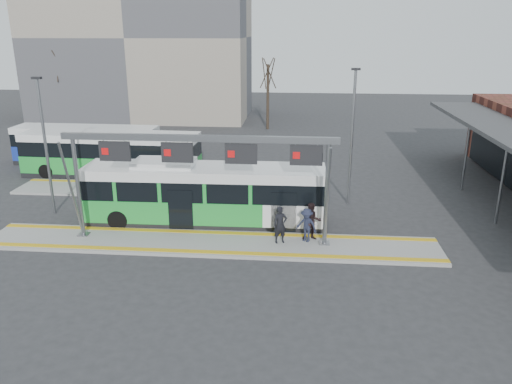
# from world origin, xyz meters

# --- Properties ---
(ground) EXTENTS (120.00, 120.00, 0.00)m
(ground) POSITION_xyz_m (0.00, 0.00, 0.00)
(ground) COLOR #2D2D30
(ground) RESTS_ON ground
(platform_main) EXTENTS (22.00, 3.00, 0.15)m
(platform_main) POSITION_xyz_m (0.00, 0.00, 0.07)
(platform_main) COLOR gray
(platform_main) RESTS_ON ground
(platform_second) EXTENTS (20.00, 3.00, 0.15)m
(platform_second) POSITION_xyz_m (-4.00, 8.00, 0.07)
(platform_second) COLOR gray
(platform_second) RESTS_ON ground
(tactile_main) EXTENTS (22.00, 2.65, 0.02)m
(tactile_main) POSITION_xyz_m (0.00, 0.00, 0.16)
(tactile_main) COLOR gold
(tactile_main) RESTS_ON platform_main
(tactile_second) EXTENTS (20.00, 0.35, 0.02)m
(tactile_second) POSITION_xyz_m (-4.00, 9.15, 0.16)
(tactile_second) COLOR gold
(tactile_second) RESTS_ON platform_second
(gantry) EXTENTS (13.00, 1.68, 5.20)m
(gantry) POSITION_xyz_m (-0.35, 0.25, 4.30)
(gantry) COLOR slate
(gantry) RESTS_ON platform_main
(apartment_block) EXTENTS (24.50, 12.50, 18.40)m
(apartment_block) POSITION_xyz_m (-14.00, 36.00, 9.21)
(apartment_block) COLOR gray
(apartment_block) RESTS_ON ground
(hero_bus) EXTENTS (12.66, 2.87, 3.47)m
(hero_bus) POSITION_xyz_m (-0.78, 2.80, 1.59)
(hero_bus) COLOR black
(hero_bus) RESTS_ON ground
(bg_bus_green) EXTENTS (12.48, 3.04, 3.10)m
(bg_bus_green) POSITION_xyz_m (-8.98, 11.13, 1.53)
(bg_bus_green) COLOR black
(bg_bus_green) RESTS_ON ground
(bg_bus_blue) EXTENTS (11.01, 2.63, 2.86)m
(bg_bus_blue) POSITION_xyz_m (-12.15, 14.39, 1.41)
(bg_bus_blue) COLOR black
(bg_bus_blue) RESTS_ON ground
(passenger_a) EXTENTS (0.78, 0.64, 1.83)m
(passenger_a) POSITION_xyz_m (3.37, 0.23, 1.07)
(passenger_a) COLOR black
(passenger_a) RESTS_ON platform_main
(passenger_b) EXTENTS (1.00, 0.83, 1.88)m
(passenger_b) POSITION_xyz_m (4.88, 0.74, 1.09)
(passenger_b) COLOR black
(passenger_b) RESTS_ON platform_main
(passenger_c) EXTENTS (1.25, 1.07, 1.67)m
(passenger_c) POSITION_xyz_m (4.63, 0.51, 0.99)
(passenger_c) COLOR #1F2339
(passenger_c) RESTS_ON platform_main
(tree_left) EXTENTS (1.40, 1.40, 7.12)m
(tree_left) POSITION_xyz_m (-5.40, 32.80, 5.40)
(tree_left) COLOR #382B21
(tree_left) RESTS_ON ground
(tree_mid) EXTENTS (1.40, 1.40, 7.43)m
(tree_mid) POSITION_xyz_m (0.87, 29.26, 5.64)
(tree_mid) COLOR #382B21
(tree_mid) RESTS_ON ground
(tree_far) EXTENTS (1.40, 1.40, 8.08)m
(tree_far) POSITION_xyz_m (-21.34, 30.62, 6.13)
(tree_far) COLOR #382B21
(tree_far) RESTS_ON ground
(lamp_west) EXTENTS (0.50, 0.25, 7.60)m
(lamp_west) POSITION_xyz_m (-9.61, 3.55, 4.04)
(lamp_west) COLOR slate
(lamp_west) RESTS_ON ground
(lamp_east) EXTENTS (0.50, 0.25, 7.92)m
(lamp_east) POSITION_xyz_m (7.18, 6.68, 4.20)
(lamp_east) COLOR slate
(lamp_east) RESTS_ON ground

